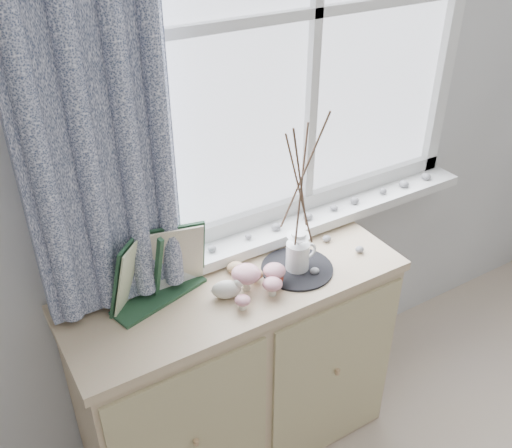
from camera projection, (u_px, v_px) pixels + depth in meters
name	position (u px, v px, depth m)	size (l,w,h in m)	color
sideboard	(239.00, 371.00, 2.18)	(1.20, 0.45, 0.85)	tan
botanical_book	(160.00, 270.00, 1.79)	(0.39, 0.13, 0.27)	#20432B
toadstool_cluster	(258.00, 278.00, 1.89)	(0.22, 0.16, 0.09)	silver
wooden_eggs	(255.00, 274.00, 1.96)	(0.13, 0.17, 0.06)	tan
songbird_figurine	(227.00, 288.00, 1.87)	(0.14, 0.06, 0.07)	white
crocheted_doily	(297.00, 268.00, 2.02)	(0.26, 0.26, 0.01)	black
twig_pitcher	(301.00, 180.00, 1.83)	(0.25, 0.25, 0.63)	white
sideboard_pebbles	(313.00, 251.00, 2.09)	(0.33, 0.23, 0.02)	gray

